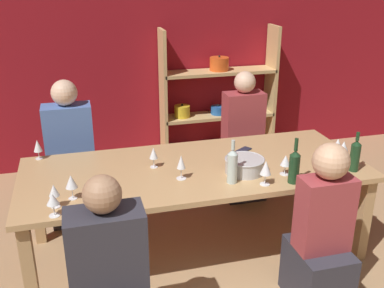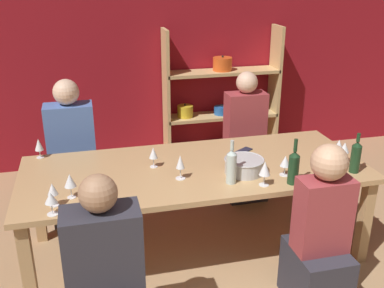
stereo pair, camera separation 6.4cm
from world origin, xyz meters
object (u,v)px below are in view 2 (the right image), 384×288
(wine_glass_red_f, at_px, (285,162))
(wine_bottle_dark, at_px, (231,166))
(dining_table, at_px, (195,176))
(shelf_unit, at_px, (221,111))
(wine_glass_red_g, at_px, (39,145))
(wine_glass_red_b, at_px, (53,190))
(wine_glass_red_c, at_px, (345,148))
(wine_glass_red_a, at_px, (96,189))
(wine_bottle_amber, at_px, (356,156))
(wine_glass_red_e, at_px, (339,145))
(cell_phone, at_px, (244,151))
(person_far_a, at_px, (74,167))
(wine_glass_empty_a, at_px, (51,198))
(wine_glass_red_i, at_px, (265,169))
(wine_glass_red_h, at_px, (153,153))
(mixing_bowl, at_px, (244,165))
(wine_glass_empty_b, at_px, (180,163))
(wine_glass_red_d, at_px, (70,181))
(wine_bottle_green, at_px, (294,167))
(person_near_b, at_px, (319,246))
(person_far_b, at_px, (244,151))

(wine_glass_red_f, bearing_deg, wine_bottle_dark, -176.55)
(wine_bottle_dark, bearing_deg, dining_table, 119.61)
(shelf_unit, bearing_deg, wine_glass_red_g, -145.90)
(wine_glass_red_b, height_order, wine_glass_red_c, wine_glass_red_c)
(wine_bottle_dark, bearing_deg, wine_glass_red_f, 3.45)
(shelf_unit, bearing_deg, wine_glass_red_a, -124.26)
(wine_glass_red_b, xyz_separation_m, wine_glass_red_g, (-0.14, 0.83, -0.01))
(wine_bottle_amber, relative_size, wine_glass_red_e, 2.06)
(cell_phone, distance_m, person_far_a, 1.54)
(wine_glass_empty_a, distance_m, wine_glass_red_i, 1.41)
(shelf_unit, xyz_separation_m, wine_glass_empty_a, (-1.78, -2.23, 0.26))
(wine_glass_empty_a, distance_m, wine_glass_red_f, 1.62)
(wine_bottle_amber, bearing_deg, wine_glass_red_h, 162.73)
(mixing_bowl, xyz_separation_m, wine_bottle_dark, (-0.15, -0.14, 0.07))
(wine_glass_red_g, height_order, person_far_a, person_far_a)
(mixing_bowl, relative_size, wine_glass_red_a, 1.62)
(wine_bottle_dark, height_order, wine_bottle_amber, wine_bottle_dark)
(wine_glass_red_b, relative_size, wine_glass_empty_b, 0.86)
(wine_glass_red_c, distance_m, wine_glass_red_d, 2.04)
(cell_phone, bearing_deg, wine_glass_red_e, -23.34)
(wine_bottle_green, distance_m, wine_glass_red_b, 1.61)
(shelf_unit, relative_size, person_near_b, 1.32)
(wine_bottle_amber, bearing_deg, cell_phone, 138.67)
(wine_glass_red_e, bearing_deg, wine_glass_red_i, -157.07)
(wine_glass_red_b, xyz_separation_m, wine_glass_red_e, (2.16, 0.27, -0.01))
(wine_glass_red_g, bearing_deg, person_far_a, 57.11)
(person_far_b, bearing_deg, wine_glass_red_a, 41.42)
(wine_glass_red_c, height_order, cell_phone, wine_glass_red_c)
(wine_glass_red_i, bearing_deg, wine_bottle_amber, 3.44)
(mixing_bowl, xyz_separation_m, wine_glass_red_i, (0.06, -0.23, 0.06))
(wine_glass_empty_a, bearing_deg, wine_glass_red_d, 60.06)
(mixing_bowl, height_order, person_near_b, person_near_b)
(wine_glass_red_f, bearing_deg, wine_bottle_amber, -7.86)
(wine_glass_red_a, bearing_deg, wine_bottle_green, 0.72)
(wine_glass_red_i, bearing_deg, cell_phone, 82.77)
(wine_glass_red_g, bearing_deg, wine_glass_red_f, -23.57)
(wine_bottle_dark, relative_size, person_far_b, 0.25)
(mixing_bowl, xyz_separation_m, wine_glass_red_a, (-1.07, -0.26, 0.07))
(wine_glass_red_c, xyz_separation_m, person_far_a, (-2.05, 1.02, -0.39))
(wine_glass_red_e, bearing_deg, cell_phone, 156.66)
(wine_glass_red_a, xyz_separation_m, wine_glass_red_g, (-0.40, 0.92, -0.02))
(shelf_unit, xyz_separation_m, wine_bottle_amber, (0.36, -2.13, 0.28))
(wine_glass_red_e, xyz_separation_m, wine_glass_red_g, (-2.30, 0.56, 0.00))
(wine_glass_red_i, bearing_deg, shelf_unit, 80.36)
(wine_bottle_dark, bearing_deg, wine_glass_red_b, -178.09)
(wine_bottle_amber, relative_size, wine_glass_red_i, 1.70)
(shelf_unit, distance_m, wine_glass_red_e, 1.91)
(wine_glass_red_h, height_order, cell_phone, wine_glass_red_h)
(wine_bottle_dark, relative_size, wine_glass_red_c, 1.92)
(wine_glass_red_e, xyz_separation_m, person_far_b, (-0.44, 0.92, -0.37))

